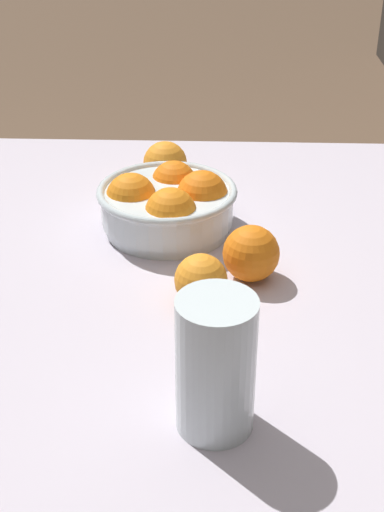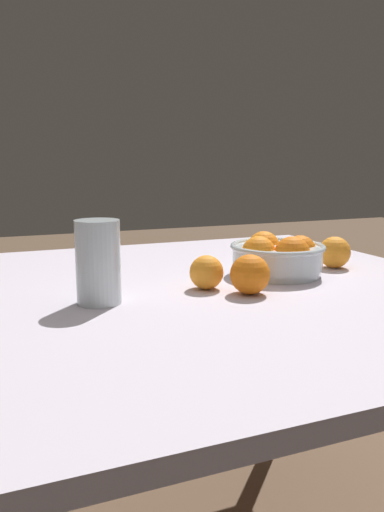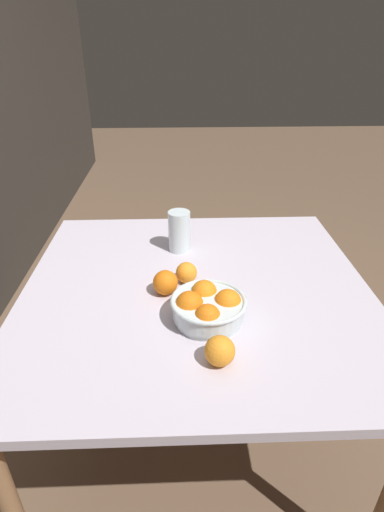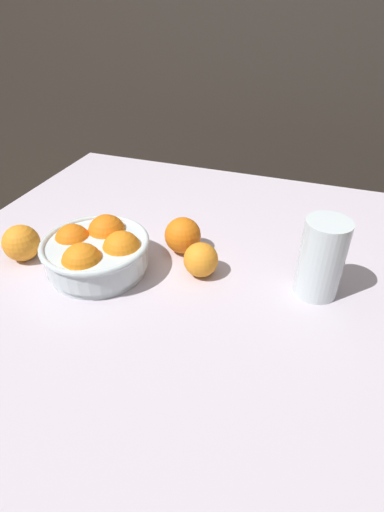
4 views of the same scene
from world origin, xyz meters
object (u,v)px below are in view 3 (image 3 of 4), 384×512
object	(u,v)px
juice_glass	(179,233)
orange_loose_aside	(165,283)
orange_loose_near_bowl	(220,351)
orange_loose_front	(186,273)
fruit_bowl	(208,307)

from	to	relation	value
juice_glass	orange_loose_aside	distance (m)	0.29
orange_loose_near_bowl	orange_loose_front	size ratio (longest dim) A/B	1.10
juice_glass	orange_loose_front	world-z (taller)	juice_glass
orange_loose_near_bowl	orange_loose_aside	xyz separation A→B (m)	(0.31, 0.14, 0.00)
orange_loose_near_bowl	juice_glass	bearing A→B (deg)	8.87
orange_loose_near_bowl	orange_loose_front	xyz separation A→B (m)	(0.37, 0.07, -0.00)
fruit_bowl	orange_loose_aside	world-z (taller)	fruit_bowl
fruit_bowl	orange_loose_near_bowl	distance (m)	0.17
orange_loose_front	fruit_bowl	bearing A→B (deg)	-164.53
fruit_bowl	orange_loose_near_bowl	bearing A→B (deg)	-174.36
fruit_bowl	orange_loose_front	size ratio (longest dim) A/B	3.08
fruit_bowl	orange_loose_aside	bearing A→B (deg)	41.75
fruit_bowl	juice_glass	size ratio (longest dim) A/B	1.40
juice_glass	orange_loose_near_bowl	world-z (taller)	juice_glass
juice_glass	fruit_bowl	bearing A→B (deg)	-169.84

